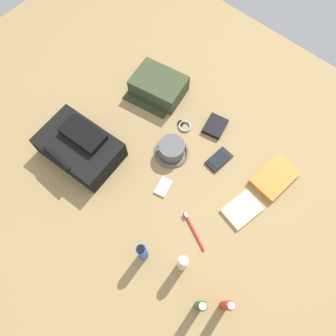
{
  "coord_description": "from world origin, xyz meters",
  "views": [
    {
      "loc": [
        -0.36,
        0.41,
        1.33
      ],
      "look_at": [
        0.0,
        0.0,
        0.04
      ],
      "focal_mm": 34.46,
      "sensor_mm": 36.0,
      "label": 1
    }
  ],
  "objects_px": {
    "toothbrush": "(193,229)",
    "sunscreen_spray": "(227,306)",
    "deodorant_spray": "(142,252)",
    "bucket_hat": "(172,150)",
    "toiletry_pouch": "(158,86)",
    "shampoo_bottle": "(200,306)",
    "paperback_novel": "(274,178)",
    "cell_phone": "(219,160)",
    "media_player": "(163,187)",
    "notepad": "(242,210)",
    "lotion_bottle": "(182,263)",
    "wallet": "(215,126)",
    "backpack": "(80,147)",
    "wristwatch": "(184,126)"
  },
  "relations": [
    {
      "from": "sunscreen_spray",
      "to": "media_player",
      "type": "height_order",
      "value": "sunscreen_spray"
    },
    {
      "from": "toiletry_pouch",
      "to": "paperback_novel",
      "type": "bearing_deg",
      "value": 179.11
    },
    {
      "from": "deodorant_spray",
      "to": "paperback_novel",
      "type": "xyz_separation_m",
      "value": [
        -0.21,
        -0.62,
        -0.07
      ]
    },
    {
      "from": "toiletry_pouch",
      "to": "wallet",
      "type": "distance_m",
      "value": 0.34
    },
    {
      "from": "bucket_hat",
      "to": "shampoo_bottle",
      "type": "height_order",
      "value": "shampoo_bottle"
    },
    {
      "from": "backpack",
      "to": "bucket_hat",
      "type": "xyz_separation_m",
      "value": [
        -0.3,
        -0.27,
        -0.03
      ]
    },
    {
      "from": "media_player",
      "to": "notepad",
      "type": "distance_m",
      "value": 0.35
    },
    {
      "from": "toiletry_pouch",
      "to": "toothbrush",
      "type": "xyz_separation_m",
      "value": [
        -0.56,
        0.42,
        -0.04
      ]
    },
    {
      "from": "backpack",
      "to": "bucket_hat",
      "type": "height_order",
      "value": "backpack"
    },
    {
      "from": "notepad",
      "to": "media_player",
      "type": "bearing_deg",
      "value": 35.26
    },
    {
      "from": "bucket_hat",
      "to": "wristwatch",
      "type": "bearing_deg",
      "value": -72.67
    },
    {
      "from": "sunscreen_spray",
      "to": "cell_phone",
      "type": "relative_size",
      "value": 1.31
    },
    {
      "from": "sunscreen_spray",
      "to": "toothbrush",
      "type": "bearing_deg",
      "value": -28.48
    },
    {
      "from": "paperback_novel",
      "to": "notepad",
      "type": "height_order",
      "value": "paperback_novel"
    },
    {
      "from": "wristwatch",
      "to": "media_player",
      "type": "bearing_deg",
      "value": 113.5
    },
    {
      "from": "paperback_novel",
      "to": "toothbrush",
      "type": "bearing_deg",
      "value": 72.65
    },
    {
      "from": "cell_phone",
      "to": "deodorant_spray",
      "type": "bearing_deg",
      "value": 93.19
    },
    {
      "from": "toothbrush",
      "to": "deodorant_spray",
      "type": "bearing_deg",
      "value": 69.05
    },
    {
      "from": "lotion_bottle",
      "to": "toothbrush",
      "type": "bearing_deg",
      "value": -67.08
    },
    {
      "from": "shampoo_bottle",
      "to": "wallet",
      "type": "distance_m",
      "value": 0.79
    },
    {
      "from": "shampoo_bottle",
      "to": "bucket_hat",
      "type": "bearing_deg",
      "value": -40.15
    },
    {
      "from": "backpack",
      "to": "paperback_novel",
      "type": "height_order",
      "value": "backpack"
    },
    {
      "from": "cell_phone",
      "to": "media_player",
      "type": "height_order",
      "value": "cell_phone"
    },
    {
      "from": "bucket_hat",
      "to": "notepad",
      "type": "relative_size",
      "value": 1.04
    },
    {
      "from": "media_player",
      "to": "bucket_hat",
      "type": "bearing_deg",
      "value": -61.1
    },
    {
      "from": "bucket_hat",
      "to": "lotion_bottle",
      "type": "relative_size",
      "value": 0.96
    },
    {
      "from": "lotion_bottle",
      "to": "toothbrush",
      "type": "xyz_separation_m",
      "value": [
        0.06,
        -0.14,
        -0.07
      ]
    },
    {
      "from": "sunscreen_spray",
      "to": "toothbrush",
      "type": "relative_size",
      "value": 1.0
    },
    {
      "from": "deodorant_spray",
      "to": "bucket_hat",
      "type": "bearing_deg",
      "value": -62.76
    },
    {
      "from": "wallet",
      "to": "toiletry_pouch",
      "type": "bearing_deg",
      "value": -8.38
    },
    {
      "from": "paperback_novel",
      "to": "notepad",
      "type": "xyz_separation_m",
      "value": [
        0.02,
        0.21,
        -0.01
      ]
    },
    {
      "from": "backpack",
      "to": "lotion_bottle",
      "type": "distance_m",
      "value": 0.66
    },
    {
      "from": "toothbrush",
      "to": "notepad",
      "type": "height_order",
      "value": "toothbrush"
    },
    {
      "from": "toiletry_pouch",
      "to": "notepad",
      "type": "bearing_deg",
      "value": 161.82
    },
    {
      "from": "paperback_novel",
      "to": "deodorant_spray",
      "type": "bearing_deg",
      "value": 71.4
    },
    {
      "from": "sunscreen_spray",
      "to": "toothbrush",
      "type": "height_order",
      "value": "sunscreen_spray"
    },
    {
      "from": "wallet",
      "to": "deodorant_spray",
      "type": "bearing_deg",
      "value": 89.98
    },
    {
      "from": "cell_phone",
      "to": "media_player",
      "type": "bearing_deg",
      "value": 68.55
    },
    {
      "from": "toothbrush",
      "to": "sunscreen_spray",
      "type": "bearing_deg",
      "value": 151.52
    },
    {
      "from": "wristwatch",
      "to": "notepad",
      "type": "relative_size",
      "value": 0.47
    },
    {
      "from": "sunscreen_spray",
      "to": "media_player",
      "type": "bearing_deg",
      "value": -22.98
    },
    {
      "from": "toiletry_pouch",
      "to": "toothbrush",
      "type": "height_order",
      "value": "toiletry_pouch"
    },
    {
      "from": "cell_phone",
      "to": "wallet",
      "type": "xyz_separation_m",
      "value": [
        0.12,
        -0.12,
        0.01
      ]
    },
    {
      "from": "backpack",
      "to": "bucket_hat",
      "type": "bearing_deg",
      "value": -138.81
    },
    {
      "from": "deodorant_spray",
      "to": "backpack",
      "type": "bearing_deg",
      "value": -16.44
    },
    {
      "from": "media_player",
      "to": "shampoo_bottle",
      "type": "bearing_deg",
      "value": 146.96
    },
    {
      "from": "wallet",
      "to": "notepad",
      "type": "xyz_separation_m",
      "value": [
        -0.33,
        0.24,
        -0.0
      ]
    },
    {
      "from": "toiletry_pouch",
      "to": "lotion_bottle",
      "type": "xyz_separation_m",
      "value": [
        -0.62,
        0.56,
        0.03
      ]
    },
    {
      "from": "toiletry_pouch",
      "to": "deodorant_spray",
      "type": "height_order",
      "value": "deodorant_spray"
    },
    {
      "from": "toiletry_pouch",
      "to": "shampoo_bottle",
      "type": "bearing_deg",
      "value": 140.5
    }
  ]
}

